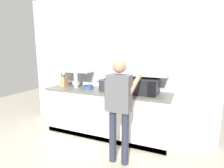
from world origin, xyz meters
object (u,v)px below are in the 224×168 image
(microwave_oven, at_px, (142,86))
(knife_block, at_px, (64,81))
(thermos_flask, at_px, (76,80))
(stock_pot, at_px, (105,85))
(person_figure, at_px, (119,103))
(fruit_bowl, at_px, (88,87))

(microwave_oven, bearing_deg, knife_block, -179.73)
(thermos_flask, relative_size, stock_pot, 0.92)
(stock_pot, bearing_deg, knife_block, 178.18)
(microwave_oven, bearing_deg, person_figure, -100.13)
(fruit_bowl, height_order, person_figure, person_figure)
(fruit_bowl, bearing_deg, microwave_oven, 2.33)
(knife_block, bearing_deg, person_figure, -26.09)
(microwave_oven, xyz_separation_m, knife_block, (-1.72, -0.01, -0.03))
(stock_pot, xyz_separation_m, person_figure, (0.58, -0.74, -0.09))
(knife_block, relative_size, person_figure, 0.19)
(microwave_oven, relative_size, stock_pot, 2.23)
(person_figure, bearing_deg, thermos_flask, 148.92)
(stock_pot, bearing_deg, person_figure, -51.95)
(fruit_bowl, bearing_deg, person_figure, -37.53)
(stock_pot, bearing_deg, fruit_bowl, -179.27)
(person_figure, bearing_deg, fruit_bowl, 142.47)
(thermos_flask, height_order, knife_block, thermos_flask)
(thermos_flask, distance_m, stock_pot, 0.69)
(microwave_oven, xyz_separation_m, thermos_flask, (-1.41, -0.02, 0.02))
(thermos_flask, bearing_deg, knife_block, 178.19)
(microwave_oven, height_order, thermos_flask, thermos_flask)
(fruit_bowl, bearing_deg, stock_pot, 0.73)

